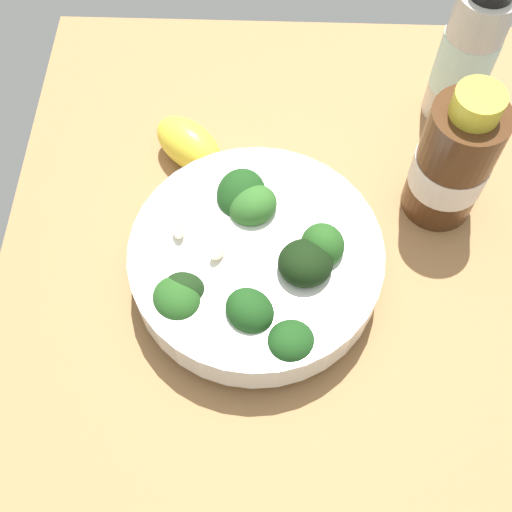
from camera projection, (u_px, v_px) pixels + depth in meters
ground_plane at (300, 240)px, 64.60cm from camera, size 56.75×56.75×4.25cm
bowl_of_broccoli at (256, 260)px, 57.06cm from camera, size 22.08×22.08×8.54cm
lemon_wedge at (188, 144)px, 64.59cm from camera, size 8.15×8.66×4.90cm
bottle_tall at (467, 55)px, 63.24cm from camera, size 5.59×5.59×17.02cm
bottle_short at (453, 162)px, 58.36cm from camera, size 6.91×6.91×15.28cm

